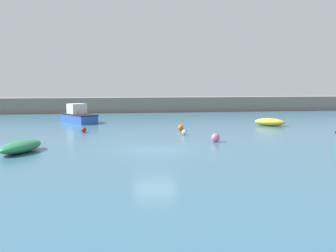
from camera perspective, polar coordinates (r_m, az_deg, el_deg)
ground_plane at (r=22.14m, az=-1.98°, el=-3.90°), size 120.00×120.00×0.20m
harbor_breakwater at (r=52.08m, az=-6.08°, el=3.26°), size 64.58×3.09×2.03m
rowboat_white_midwater at (r=35.99m, az=15.25°, el=0.60°), size 2.99×2.83×0.70m
motorboat_with_cabin at (r=38.68m, az=-13.53°, el=1.51°), size 4.05×5.07×1.89m
rowboat_blue_near at (r=22.83m, az=-21.56°, el=-2.94°), size 2.67×3.70×0.66m
mooring_buoy_white at (r=28.64m, az=2.48°, el=-0.96°), size 0.38×0.38×0.38m
mooring_buoy_orange at (r=31.31m, az=1.97°, el=-0.23°), size 0.48×0.48×0.48m
mooring_buoy_pink at (r=25.25m, az=7.27°, el=-1.78°), size 0.57×0.57×0.57m
mooring_buoy_red at (r=30.69m, az=-12.73°, el=-0.57°), size 0.43×0.43×0.43m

